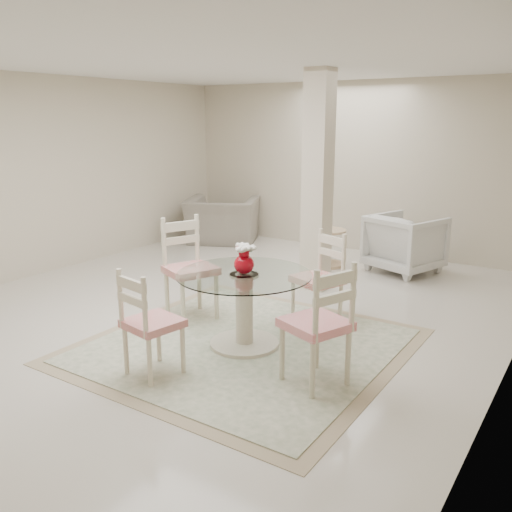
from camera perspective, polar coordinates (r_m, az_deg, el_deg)
The scene contains 13 objects.
ground at distance 6.27m, azimuth -3.40°, elevation -5.45°, with size 7.00×7.00×0.00m, color beige.
room_shell at distance 5.91m, azimuth -3.67°, elevation 11.73°, with size 6.02×7.02×2.71m.
column at distance 6.79m, azimuth 6.51°, elevation 7.72°, with size 0.30×0.30×2.70m, color beige.
area_rug at distance 5.25m, azimuth -1.22°, elevation -9.40°, with size 2.82×2.82×0.02m.
dining_table at distance 5.12m, azimuth -1.24°, elevation -5.69°, with size 1.25×1.25×0.72m.
red_vase at distance 4.96m, azimuth -1.25°, elevation -0.24°, with size 0.22×0.21×0.29m.
dining_chair_east at distance 4.31m, azimuth 6.98°, elevation -6.34°, with size 0.60×0.60×1.16m.
dining_chair_north at distance 5.70m, azimuth 7.00°, elevation -1.61°, with size 0.55×0.55×1.08m.
dining_chair_west at distance 5.86m, azimuth -7.26°, elevation -0.47°, with size 0.63×0.63×1.21m.
dining_chair_south at distance 4.55m, azimuth -11.52°, elevation -6.24°, with size 0.48×0.48×1.03m.
recliner_taupe at distance 9.50m, azimuth -3.57°, elevation 3.78°, with size 1.19×1.04×0.77m, color gray.
armchair_white at distance 7.91m, azimuth 15.40°, elevation 1.31°, with size 0.87×0.90×0.82m, color silver.
side_table at distance 8.03m, azimuth 7.57°, elevation 0.74°, with size 0.52×0.52×0.54m.
Camera 1 is at (3.55, -4.72, 2.12)m, focal length 38.00 mm.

